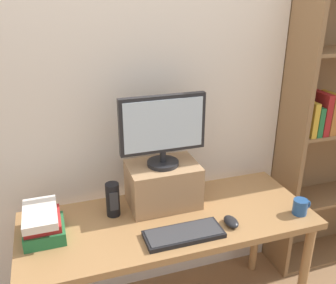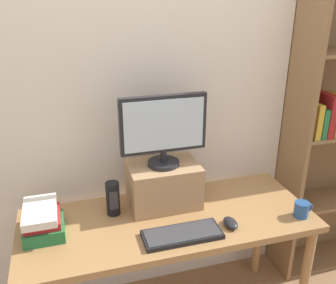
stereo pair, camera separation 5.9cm
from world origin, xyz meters
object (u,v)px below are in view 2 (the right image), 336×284
(computer_monitor, at_px, (163,128))
(coffee_mug, at_px, (302,209))
(computer_mouse, at_px, (230,223))
(book_stack, at_px, (43,221))
(keyboard, at_px, (182,234))
(riser_box, at_px, (164,184))
(desk_speaker, at_px, (113,199))
(desk, at_px, (168,231))

(computer_monitor, bearing_deg, coffee_mug, -26.18)
(computer_mouse, xyz_separation_m, book_stack, (-0.88, 0.19, 0.05))
(computer_monitor, height_order, keyboard, computer_monitor)
(riser_box, relative_size, desk_speaker, 2.05)
(keyboard, bearing_deg, desk_speaker, 134.59)
(computer_monitor, bearing_deg, desk, -96.13)
(keyboard, relative_size, coffee_mug, 3.70)
(riser_box, height_order, book_stack, riser_box)
(coffee_mug, distance_m, desk_speaker, 0.97)
(riser_box, bearing_deg, computer_mouse, -48.84)
(riser_box, distance_m, desk_speaker, 0.28)
(computer_monitor, relative_size, desk_speaker, 2.46)
(riser_box, relative_size, coffee_mug, 3.64)
(book_stack, xyz_separation_m, desk_speaker, (0.35, 0.08, 0.02))
(desk, height_order, desk_speaker, desk_speaker)
(computer_mouse, xyz_separation_m, coffee_mug, (0.39, -0.02, 0.02))
(computer_mouse, bearing_deg, desk, 150.38)
(coffee_mug, relative_size, desk_speaker, 0.56)
(computer_monitor, height_order, desk_speaker, computer_monitor)
(riser_box, height_order, computer_monitor, computer_monitor)
(computer_mouse, height_order, book_stack, book_stack)
(desk, height_order, computer_monitor, computer_monitor)
(desk, distance_m, book_stack, 0.63)
(desk, distance_m, computer_mouse, 0.33)
(desk_speaker, bearing_deg, computer_monitor, 4.81)
(riser_box, xyz_separation_m, book_stack, (-0.62, -0.10, -0.05))
(book_stack, height_order, coffee_mug, book_stack)
(desk, height_order, keyboard, keyboard)
(riser_box, bearing_deg, coffee_mug, -26.28)
(keyboard, bearing_deg, riser_box, 90.74)
(computer_monitor, xyz_separation_m, computer_mouse, (0.26, -0.29, -0.42))
(desk, bearing_deg, keyboard, -83.62)
(computer_mouse, bearing_deg, book_stack, 167.64)
(computer_monitor, distance_m, coffee_mug, 0.82)
(book_stack, distance_m, coffee_mug, 1.29)
(desk, xyz_separation_m, book_stack, (-0.61, 0.04, 0.15))
(keyboard, xyz_separation_m, book_stack, (-0.63, 0.21, 0.06))
(riser_box, height_order, desk_speaker, riser_box)
(desk, bearing_deg, desk_speaker, 156.16)
(book_stack, distance_m, desk_speaker, 0.35)
(computer_mouse, xyz_separation_m, desk_speaker, (-0.54, 0.27, 0.07))
(desk, height_order, book_stack, book_stack)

